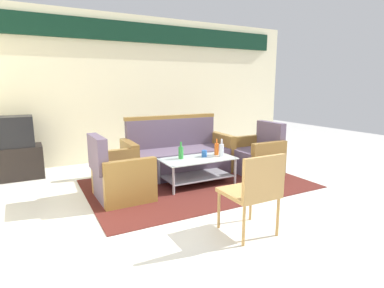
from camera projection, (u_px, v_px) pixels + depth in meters
ground_plane at (241, 202)px, 3.95m from camera, size 14.00×14.00×0.00m
wall_back at (153, 85)px, 6.32m from camera, size 6.52×0.19×2.80m
rug at (198, 184)px, 4.68m from camera, size 3.20×2.07×0.01m
couch at (178, 156)px, 5.17m from camera, size 1.82×0.78×0.96m
armchair_left at (120, 177)px, 4.04m from camera, size 0.72×0.78×0.85m
armchair_right at (257, 156)px, 5.22m from camera, size 0.70×0.76×0.85m
coffee_table at (197, 167)px, 4.61m from camera, size 1.10×0.60×0.40m
bottle_clear at (222, 150)px, 4.68m from camera, size 0.07×0.07×0.27m
bottle_green at (181, 152)px, 4.53m from camera, size 0.07×0.07×0.25m
bottle_orange at (217, 149)px, 4.78m from camera, size 0.07×0.07×0.25m
cup at (204, 153)px, 4.66m from camera, size 0.08×0.08×0.10m
tv_stand at (16, 162)px, 4.93m from camera, size 0.80×0.50×0.52m
television at (12, 132)px, 4.84m from camera, size 0.60×0.45×0.48m
wicker_chair at (254, 188)px, 2.99m from camera, size 0.48×0.48×0.84m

